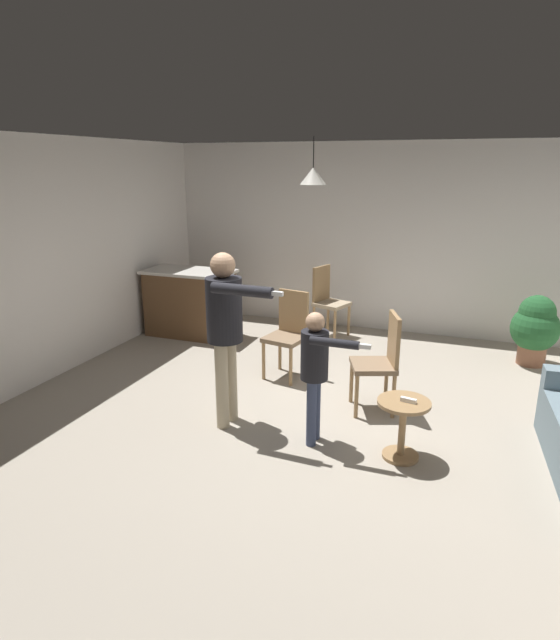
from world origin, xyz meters
name	(u,v)px	position (x,y,z in m)	size (l,w,h in m)	color
ground	(314,419)	(0.00, 0.00, 0.00)	(7.68, 7.68, 0.00)	#9E9384
wall_back	(380,239)	(0.00, 3.20, 1.35)	(6.40, 0.10, 2.70)	silver
wall_left	(39,262)	(-3.20, 0.00, 1.35)	(0.10, 6.40, 2.70)	silver
kitchen_counter	(190,303)	(-2.45, 1.93, 0.48)	(1.26, 0.66, 0.95)	brown
side_table_by_couch	(403,422)	(0.88, -0.40, 0.33)	(0.44, 0.44, 0.52)	#99754C
person_adult	(226,321)	(-0.75, -0.36, 1.02)	(0.81, 0.50, 1.65)	tan
person_child	(316,364)	(0.12, -0.41, 0.75)	(0.62, 0.35, 1.20)	#384260
dining_chair_by_counter	(381,359)	(0.54, 0.44, 0.55)	(0.54, 0.54, 1.00)	#99754C
dining_chair_near_wall	(328,298)	(-0.60, 2.60, 0.55)	(0.53, 0.53, 1.00)	#99754C
dining_chair_centre_back	(288,331)	(-0.62, 0.97, 0.55)	(0.49, 0.49, 1.00)	#99754C
potted_plant_corner	(535,327)	(2.09, 2.36, 0.48)	(0.57, 0.57, 0.88)	brown
spare_remote_on_table	(408,400)	(0.92, -0.41, 0.54)	(0.04, 0.13, 0.04)	white
ceiling_light_pendant	(313,176)	(-0.60, 1.79, 2.25)	(0.32, 0.32, 0.55)	silver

